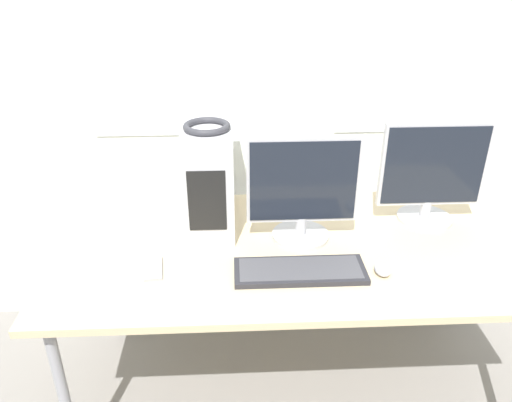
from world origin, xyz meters
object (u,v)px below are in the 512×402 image
at_px(pc_tower, 209,177).
at_px(cell_phone, 154,269).
at_px(headphones, 207,126).
at_px(monitor_right_near, 432,174).
at_px(monitor_main, 303,190).
at_px(keyboard, 300,271).
at_px(mouse, 382,270).

distance_m(pc_tower, cell_phone, 0.45).
relative_size(headphones, monitor_right_near, 0.43).
height_order(monitor_right_near, cell_phone, monitor_right_near).
height_order(monitor_main, cell_phone, monitor_main).
bearing_deg(pc_tower, monitor_main, -22.93).
bearing_deg(pc_tower, keyboard, -50.74).
relative_size(mouse, cell_phone, 0.55).
distance_m(headphones, monitor_right_near, 0.94).
bearing_deg(cell_phone, pc_tower, 54.11).
distance_m(mouse, cell_phone, 0.82).
distance_m(pc_tower, headphones, 0.22).
xyz_separation_m(monitor_main, mouse, (0.26, -0.26, -0.20)).
xyz_separation_m(mouse, cell_phone, (-0.82, 0.06, -0.01)).
xyz_separation_m(keyboard, mouse, (0.29, -0.01, 0.00)).
relative_size(pc_tower, mouse, 5.42).
bearing_deg(mouse, monitor_right_near, 52.81).
xyz_separation_m(pc_tower, cell_phone, (-0.20, -0.36, -0.20)).
distance_m(pc_tower, monitor_right_near, 0.91).
relative_size(monitor_right_near, cell_phone, 2.94).
xyz_separation_m(pc_tower, monitor_main, (0.36, -0.15, 0.01)).
distance_m(headphones, cell_phone, 0.58).
distance_m(keyboard, cell_phone, 0.53).
distance_m(monitor_right_near, keyboard, 0.72).
relative_size(pc_tower, monitor_right_near, 1.01).
height_order(pc_tower, monitor_right_near, monitor_right_near).
height_order(keyboard, mouse, mouse).
bearing_deg(mouse, pc_tower, 146.26).
bearing_deg(headphones, monitor_right_near, -2.42).
height_order(pc_tower, keyboard, pc_tower).
height_order(monitor_right_near, keyboard, monitor_right_near).
xyz_separation_m(headphones, monitor_main, (0.36, -0.15, -0.21)).
relative_size(monitor_main, cell_phone, 2.93).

